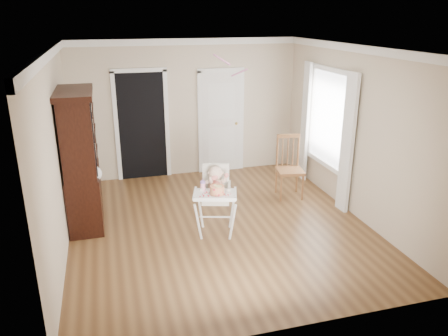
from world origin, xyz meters
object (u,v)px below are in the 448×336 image
object	(u,v)px
dining_chair	(289,169)
cake	(217,190)
high_chair	(216,193)
sippy_cup	(203,185)
china_cabinet	(81,159)

from	to	relation	value
dining_chair	cake	bearing A→B (deg)	-133.15
high_chair	cake	xyz separation A→B (m)	(-0.04, -0.24, 0.14)
sippy_cup	dining_chair	xyz separation A→B (m)	(1.84, 1.12, -0.30)
high_chair	cake	size ratio (longest dim) A/B	4.13
cake	china_cabinet	bearing A→B (deg)	148.34
cake	china_cabinet	xyz separation A→B (m)	(-1.84, 1.13, 0.25)
china_cabinet	dining_chair	world-z (taller)	china_cabinet
high_chair	sippy_cup	bearing A→B (deg)	-146.13
china_cabinet	dining_chair	size ratio (longest dim) A/B	1.89
china_cabinet	dining_chair	bearing A→B (deg)	2.60
cake	dining_chair	bearing A→B (deg)	37.69
cake	china_cabinet	size ratio (longest dim) A/B	0.12
dining_chair	high_chair	bearing A→B (deg)	-138.01
cake	dining_chair	distance (m)	2.13
sippy_cup	high_chair	bearing A→B (deg)	17.63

